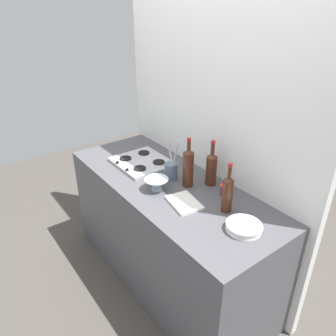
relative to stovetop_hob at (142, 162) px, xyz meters
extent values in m
plane|color=#47423D|center=(0.37, -0.02, -0.91)|extent=(6.00, 6.00, 0.00)
cube|color=#4C4C51|center=(0.37, -0.02, -0.46)|extent=(1.80, 0.70, 0.90)
cube|color=white|center=(0.37, 0.36, 0.31)|extent=(1.90, 0.06, 2.45)
cube|color=#B2B2B7|center=(0.00, 0.00, 0.00)|extent=(0.43, 0.39, 0.02)
cylinder|color=black|center=(-0.11, -0.09, 0.02)|extent=(0.09, 0.09, 0.01)
cylinder|color=black|center=(0.11, -0.09, 0.02)|extent=(0.09, 0.09, 0.01)
cylinder|color=black|center=(-0.11, 0.09, 0.02)|extent=(0.09, 0.09, 0.01)
cylinder|color=black|center=(0.11, 0.09, 0.02)|extent=(0.09, 0.09, 0.01)
cylinder|color=black|center=(-0.08, -0.18, 0.02)|extent=(0.02, 0.02, 0.02)
cylinder|color=black|center=(0.08, -0.18, 0.02)|extent=(0.02, 0.02, 0.02)
cylinder|color=white|center=(1.05, 0.01, -0.01)|extent=(0.20, 0.20, 0.01)
cylinder|color=white|center=(1.05, 0.02, 0.00)|extent=(0.20, 0.20, 0.01)
cylinder|color=white|center=(1.05, 0.01, 0.01)|extent=(0.20, 0.20, 0.01)
cylinder|color=white|center=(1.05, 0.01, 0.02)|extent=(0.20, 0.20, 0.01)
cylinder|color=#472314|center=(0.56, 0.22, 0.09)|extent=(0.08, 0.08, 0.21)
cone|color=#472314|center=(0.56, 0.22, 0.21)|extent=(0.08, 0.08, 0.03)
cylinder|color=#472314|center=(0.56, 0.22, 0.26)|extent=(0.03, 0.03, 0.08)
cylinder|color=#B21E1E|center=(0.56, 0.22, 0.31)|extent=(0.03, 0.03, 0.02)
cylinder|color=#472314|center=(0.48, 0.07, 0.11)|extent=(0.08, 0.08, 0.25)
cone|color=#472314|center=(0.48, 0.07, 0.25)|extent=(0.08, 0.08, 0.03)
cylinder|color=#472314|center=(0.48, 0.07, 0.30)|extent=(0.02, 0.02, 0.06)
cylinder|color=#B21E1E|center=(0.48, 0.07, 0.34)|extent=(0.03, 0.03, 0.02)
cylinder|color=#472314|center=(0.86, 0.07, 0.09)|extent=(0.07, 0.07, 0.21)
cone|color=#472314|center=(0.86, 0.07, 0.21)|extent=(0.07, 0.07, 0.02)
cylinder|color=#472314|center=(0.86, 0.07, 0.26)|extent=(0.02, 0.02, 0.07)
cylinder|color=#B21E1E|center=(0.86, 0.07, 0.30)|extent=(0.03, 0.03, 0.02)
cylinder|color=silver|center=(0.40, -0.14, -0.01)|extent=(0.07, 0.07, 0.01)
cone|color=silver|center=(0.40, -0.14, 0.03)|extent=(0.17, 0.17, 0.08)
cylinder|color=slate|center=(0.33, 0.04, 0.05)|extent=(0.09, 0.09, 0.12)
cylinder|color=#B7B7B2|center=(0.34, 0.03, 0.17)|extent=(0.05, 0.04, 0.26)
cylinder|color=#B7B7B2|center=(0.35, 0.06, 0.16)|extent=(0.05, 0.04, 0.25)
cylinder|color=#66384C|center=(0.72, 0.18, 0.02)|extent=(0.05, 0.05, 0.07)
cylinder|color=red|center=(0.72, 0.18, 0.06)|extent=(0.05, 0.05, 0.01)
cube|color=silver|center=(0.65, -0.09, 0.00)|extent=(0.26, 0.20, 0.02)
camera|label=1|loc=(1.98, -1.21, 1.15)|focal=34.72mm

